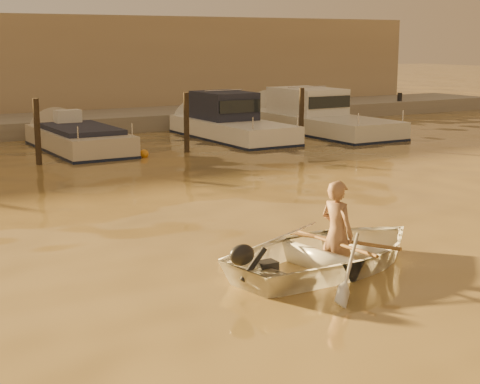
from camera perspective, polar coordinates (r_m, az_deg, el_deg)
ground_plane at (r=10.90m, az=5.80°, el=-8.20°), size 160.00×160.00×0.00m
dinghy at (r=12.25m, az=7.18°, el=-4.58°), size 4.35×3.45×0.81m
person at (r=12.24m, az=7.53°, el=-3.17°), size 0.53×0.71×1.76m
outboard_motor at (r=11.22m, az=2.01°, el=-6.05°), size 0.96×0.55×0.70m
oar_port at (r=12.39m, az=7.97°, el=-3.77°), size 0.85×1.97×0.13m
oar_starboard at (r=12.25m, az=7.35°, el=-3.94°), size 0.07×2.10×0.13m
moored_boat_3 at (r=25.72m, az=-12.39°, el=3.67°), size 2.20×6.30×0.95m
moored_boat_4 at (r=28.13m, az=-0.62°, el=5.43°), size 2.30×7.07×1.75m
moored_boat_5 at (r=30.35m, az=6.08°, el=5.82°), size 2.66×8.77×1.75m
piling_2 at (r=22.98m, az=-15.43°, el=4.28°), size 0.18×0.18×2.20m
piling_3 at (r=24.75m, az=-4.17°, el=5.17°), size 0.18×0.18×2.20m
piling_4 at (r=27.15m, az=4.79°, el=5.74°), size 0.18×0.18×2.20m
fender_d at (r=23.90m, az=-7.46°, el=2.94°), size 0.30×0.30×0.30m
fender_e at (r=25.68m, az=2.50°, el=3.63°), size 0.30×0.30×0.30m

